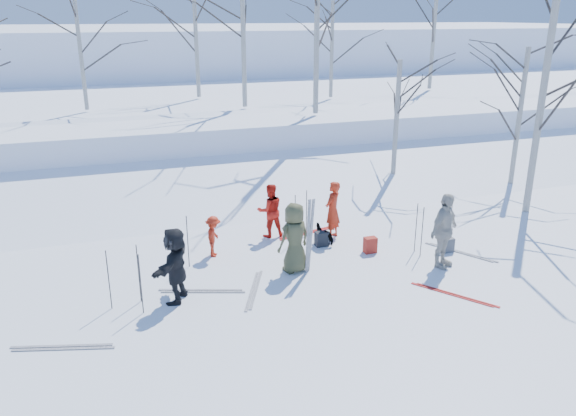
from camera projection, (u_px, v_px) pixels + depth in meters
name	position (u px, v px, depth m)	size (l,w,h in m)	color
ground	(309.00, 279.00, 13.26)	(120.00, 120.00, 0.00)	white
snow_ramp	(237.00, 190.00, 19.47)	(70.00, 9.50, 1.40)	white
snow_plateau	(188.00, 118.00, 28.13)	(70.00, 18.00, 2.20)	white
far_hill	(146.00, 65.00, 46.58)	(90.00, 30.00, 6.00)	white
skier_olive_center	(294.00, 238.00, 13.43)	(0.85, 0.55, 1.73)	#414328
skier_red_north	(333.00, 210.00, 15.50)	(0.59, 0.39, 1.63)	#B72611
skier_redor_behind	(270.00, 210.00, 15.62)	(0.74, 0.58, 1.53)	red
skier_red_seated	(214.00, 236.00, 14.39)	(0.70, 0.40, 1.08)	#B72611
skier_cream_east	(444.00, 231.00, 13.65)	(1.11, 0.46, 1.89)	beige
skier_grey_west	(175.00, 265.00, 12.05)	(1.56, 0.50, 1.68)	black
dog	(325.00, 234.00, 15.25)	(0.29, 0.64, 0.54)	black
upright_ski_left	(308.00, 237.00, 13.28)	(0.07, 0.02, 1.90)	silver
upright_ski_right	(311.00, 236.00, 13.34)	(0.07, 0.02, 1.90)	silver
ski_pair_a	(461.00, 252.00, 14.75)	(1.12, 1.75, 0.02)	silver
ski_pair_b	(454.00, 295.00, 12.51)	(1.25, 1.67, 0.02)	red
ski_pair_c	(254.00, 290.00, 12.73)	(0.94, 1.82, 0.02)	silver
ski_pair_d	(62.00, 347.00, 10.53)	(1.88, 0.71, 0.02)	silver
ski_pair_e	(308.00, 233.00, 16.08)	(1.90, 0.63, 0.02)	red
ski_pair_f	(202.00, 291.00, 12.68)	(1.86, 0.81, 0.02)	silver
ski_pole_a	(422.00, 232.00, 14.33)	(0.02, 0.02, 1.34)	black
ski_pole_b	(416.00, 228.00, 14.61)	(0.02, 0.02, 1.34)	black
ski_pole_c	(141.00, 284.00, 11.55)	(0.02, 0.02, 1.34)	black
ski_pole_d	(295.00, 218.00, 15.28)	(0.02, 0.02, 1.34)	black
ski_pole_e	(306.00, 213.00, 15.70)	(0.02, 0.02, 1.34)	black
ski_pole_f	(139.00, 274.00, 12.03)	(0.02, 0.02, 1.34)	black
ski_pole_g	(188.00, 242.00, 13.72)	(0.02, 0.02, 1.34)	black
ski_pole_h	(109.00, 280.00, 11.74)	(0.02, 0.02, 1.34)	black
ski_pole_i	(309.00, 238.00, 13.96)	(0.02, 0.02, 1.34)	black
backpack_red	(370.00, 245.00, 14.70)	(0.32, 0.22, 0.42)	maroon
backpack_grey	(448.00, 245.00, 14.75)	(0.30, 0.20, 0.38)	#4E5055
backpack_dark	(322.00, 239.00, 15.13)	(0.34, 0.24, 0.40)	black
birch_plateau_b	(81.00, 54.00, 22.53)	(3.72, 3.72, 4.45)	silver
birch_plateau_c	(435.00, 23.00, 28.83)	(5.25, 5.25, 6.64)	silver
birch_plateau_d	(332.00, 50.00, 26.11)	(3.63, 3.63, 4.33)	silver
birch_plateau_e	(196.00, 34.00, 25.94)	(4.62, 4.62, 5.74)	silver
birch_plateau_f	(317.00, 25.00, 21.35)	(5.28, 5.28, 6.69)	silver
birch_plateau_g	(243.00, 34.00, 23.06)	(4.78, 4.78, 5.97)	silver
birch_edge_b	(542.00, 97.00, 16.68)	(5.66, 5.66, 7.22)	silver
birch_edge_c	(519.00, 120.00, 19.57)	(4.04, 4.04, 4.91)	silver
birch_edge_e	(396.00, 126.00, 19.51)	(3.75, 3.75, 4.50)	silver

